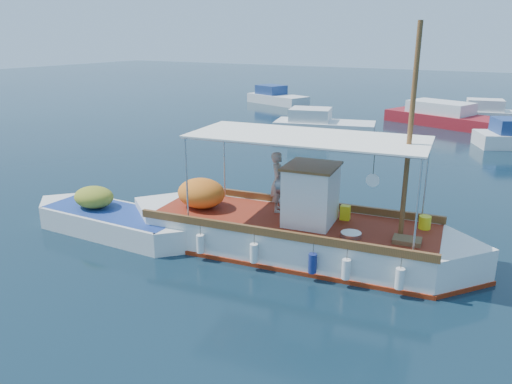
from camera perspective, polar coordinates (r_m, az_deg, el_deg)
The scene contains 7 objects.
ground at distance 15.05m, azimuth 4.13°, elevation -6.25°, with size 160.00×160.00×0.00m, color black.
fishing_caique at distance 14.54m, azimuth 3.85°, elevation -4.64°, with size 10.75×3.87×6.61m.
dinghy at distance 16.61m, azimuth -15.99°, elevation -3.32°, with size 6.58×1.96×1.61m.
bg_boat_nw at distance 32.11m, azimuth 7.49°, elevation 7.46°, with size 6.59×3.87×1.80m.
bg_boat_n at distance 36.93m, azimuth 21.87°, elevation 7.68°, with size 10.65×6.04×1.80m.
bg_boat_far_w at distance 46.19m, azimuth 2.33°, elevation 10.68°, with size 6.27×4.04×1.80m.
bg_boat_far_n at distance 40.10m, azimuth 25.61°, elevation 7.92°, with size 6.35×3.20×1.80m.
Camera 1 is at (5.90, -12.43, 6.08)m, focal length 35.00 mm.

